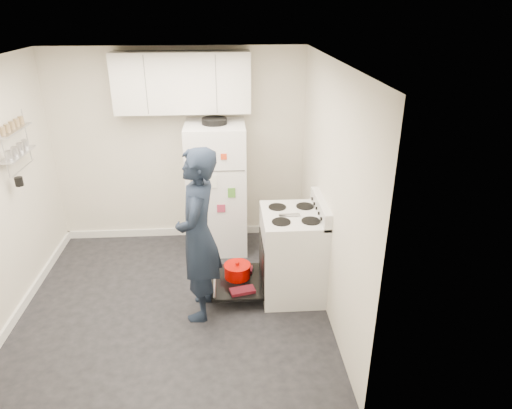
{
  "coord_description": "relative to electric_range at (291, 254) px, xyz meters",
  "views": [
    {
      "loc": [
        0.6,
        -4.1,
        2.98
      ],
      "look_at": [
        0.89,
        0.2,
        1.05
      ],
      "focal_mm": 32.0,
      "sensor_mm": 36.0,
      "label": 1
    }
  ],
  "objects": [
    {
      "name": "room",
      "position": [
        -1.29,
        -0.12,
        0.74
      ],
      "size": [
        3.21,
        3.21,
        2.51
      ],
      "color": "black",
      "rests_on": "ground"
    },
    {
      "name": "electric_range",
      "position": [
        0.0,
        0.0,
        0.0
      ],
      "size": [
        0.66,
        0.76,
        1.1
      ],
      "color": "silver",
      "rests_on": "ground"
    },
    {
      "name": "open_oven_door",
      "position": [
        -0.58,
        0.03,
        -0.28
      ],
      "size": [
        0.55,
        0.7,
        0.23
      ],
      "color": "black",
      "rests_on": "ground"
    },
    {
      "name": "refrigerator",
      "position": [
        -0.8,
        1.1,
        0.36
      ],
      "size": [
        0.72,
        0.74,
        1.71
      ],
      "color": "white",
      "rests_on": "ground"
    },
    {
      "name": "upper_cabinets",
      "position": [
        -1.16,
        1.28,
        1.63
      ],
      "size": [
        1.6,
        0.33,
        0.7
      ],
      "primitive_type": "cube",
      "color": "silver",
      "rests_on": "room"
    },
    {
      "name": "wall_shelf_rack",
      "position": [
        -2.78,
        0.34,
        1.21
      ],
      "size": [
        0.14,
        0.6,
        0.61
      ],
      "color": "#B2B2B7",
      "rests_on": "room"
    },
    {
      "name": "person",
      "position": [
        -0.96,
        -0.3,
        0.42
      ],
      "size": [
        0.5,
        0.7,
        1.78
      ],
      "primitive_type": "imported",
      "rotation": [
        0.0,
        0.0,
        -1.69
      ],
      "color": "black",
      "rests_on": "ground"
    }
  ]
}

